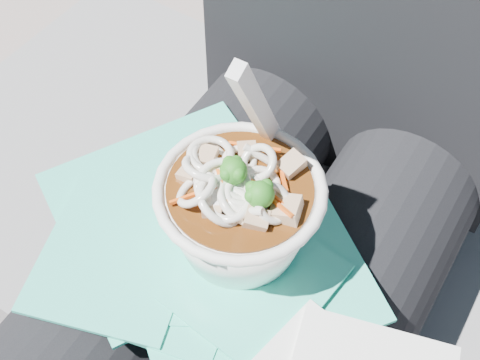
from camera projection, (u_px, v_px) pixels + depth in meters
The scene contains 5 objects.
stone_ledge at pixel (286, 321), 0.94m from camera, with size 1.00×0.50×0.43m, color slate.
lap at pixel (226, 314), 0.63m from camera, with size 0.33×0.48×0.16m.
person_body at pixel (276, 226), 0.65m from camera, with size 0.34×0.94×0.98m.
plastic_bag at pixel (194, 250), 0.57m from camera, with size 0.35×0.29×0.01m.
udon_bowl at pixel (240, 207), 0.53m from camera, with size 0.14×0.14×0.19m.
Camera 1 is at (0.15, -0.23, 1.09)m, focal length 50.00 mm.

